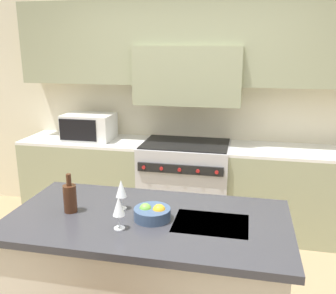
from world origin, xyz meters
TOP-DOWN VIEW (x-y plane):
  - back_cabinetry at (0.00, 1.88)m, footprint 10.00×0.46m
  - back_counter at (0.00, 1.64)m, footprint 3.67×0.62m
  - range_stove at (0.00, 1.61)m, footprint 0.94×0.70m
  - microwave at (-1.10, 1.63)m, footprint 0.54×0.39m
  - kitchen_island at (0.06, -0.15)m, footprint 1.73×0.90m
  - wine_bottle at (-0.44, -0.17)m, footprint 0.08×0.08m
  - wine_glass_near at (-0.06, -0.33)m, footprint 0.07×0.07m
  - wine_glass_far at (-0.14, -0.06)m, footprint 0.07×0.07m
  - fruit_bowl at (0.09, -0.17)m, footprint 0.22×0.22m

SIDE VIEW (x-z plane):
  - back_counter at x=0.00m, z-range 0.00..0.93m
  - kitchen_island at x=0.06m, z-range 0.00..0.93m
  - range_stove at x=0.00m, z-range 0.00..0.95m
  - fruit_bowl at x=0.09m, z-range 0.92..1.02m
  - wine_bottle at x=-0.44m, z-range 0.90..1.15m
  - wine_glass_near at x=-0.06m, z-range 0.97..1.16m
  - wine_glass_far at x=-0.14m, z-range 0.97..1.16m
  - microwave at x=-1.10m, z-range 0.93..1.22m
  - back_cabinetry at x=0.00m, z-range 0.25..2.95m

